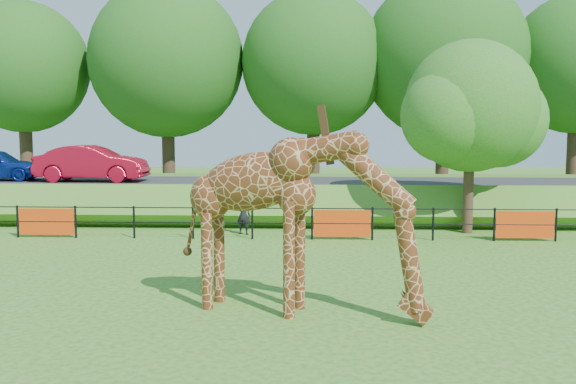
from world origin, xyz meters
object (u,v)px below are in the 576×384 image
(visitor, at_px, (243,215))
(tree_east, at_px, (473,111))
(car_red, at_px, (92,163))
(giraffe, at_px, (302,223))

(visitor, bearing_deg, tree_east, -160.45)
(car_red, height_order, tree_east, tree_east)
(giraffe, bearing_deg, car_red, 139.65)
(visitor, bearing_deg, car_red, -19.31)
(giraffe, relative_size, car_red, 1.13)
(giraffe, height_order, car_red, giraffe)
(car_red, height_order, visitor, car_red)
(visitor, bearing_deg, giraffe, 118.14)
(tree_east, bearing_deg, car_red, 164.87)
(car_red, relative_size, tree_east, 0.68)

